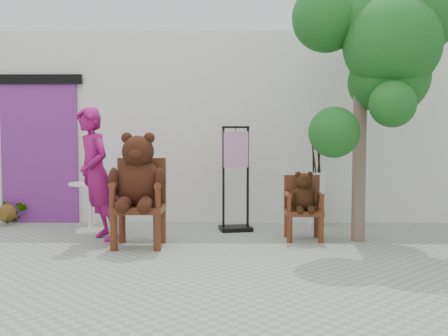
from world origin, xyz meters
The scene contains 11 objects.
ground_plane centered at (0.00, 0.00, 0.00)m, with size 60.00×60.00×0.00m, color gray.
back_wall centered at (0.00, 3.10, 1.50)m, with size 9.00×1.00×3.00m, color silver.
doorway centered at (-3.00, 2.58, 1.16)m, with size 1.40×0.11×2.33m.
chair_big centered at (-1.13, 0.84, 0.80)m, with size 0.70×0.75×1.43m.
chair_small centered at (0.98, 1.29, 0.53)m, with size 0.48×0.49×0.91m.
person centered at (-1.73, 1.17, 0.87)m, with size 0.64×0.42×1.74m, color #8F115C.
cafe_table centered at (-2.01, 1.82, 0.44)m, with size 0.60×0.60×0.70m.
display_stand centered at (0.08, 1.92, 0.58)m, with size 0.51×0.43×1.51m.
stool_bucket centered at (1.31, 2.35, 0.64)m, with size 0.32×0.32×1.45m.
tree centered at (1.95, 1.14, 2.58)m, with size 2.11×1.79×3.52m.
potted_plant centered at (-3.40, 2.35, 0.24)m, with size 0.42×0.37×0.47m, color #113F17.
Camera 1 is at (0.03, -5.61, 1.41)m, focal length 42.00 mm.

